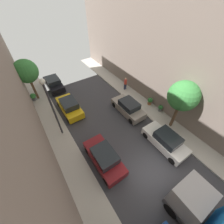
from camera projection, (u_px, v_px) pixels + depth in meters
ground at (153, 174)px, 11.24m from camera, size 32.00×32.00×0.00m
sidewalk_left at (99, 216)px, 9.19m from camera, size 2.00×44.00×0.15m
sidewalk_right at (192, 143)px, 13.18m from camera, size 2.00×44.00×0.15m
parked_car_left_3 at (104, 158)px, 11.45m from camera, size 1.78×4.20×1.57m
parked_car_left_4 at (69, 106)px, 15.87m from camera, size 1.78×4.20×1.57m
parked_car_left_5 at (54, 83)px, 19.24m from camera, size 1.78×4.20×1.57m
parked_car_right_1 at (165, 141)px, 12.61m from camera, size 1.78×4.20×1.57m
parked_car_right_2 at (128, 107)px, 15.76m from camera, size 1.78×4.20×1.57m
pedestrian at (125, 83)px, 18.61m from camera, size 0.40×0.36×1.72m
street_tree_1 at (183, 96)px, 11.99m from camera, size 2.64×2.64×5.16m
street_tree_2 at (26, 71)px, 15.29m from camera, size 2.55×2.55×4.98m
potted_plant_1 at (150, 101)px, 16.67m from camera, size 0.59×0.59×0.92m
potted_plant_2 at (33, 97)px, 17.28m from camera, size 0.66×0.66×0.91m
potted_plant_3 at (160, 108)px, 15.93m from camera, size 0.50×0.50×0.76m
lamp_post at (50, 102)px, 11.21m from camera, size 0.44×0.44×6.06m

